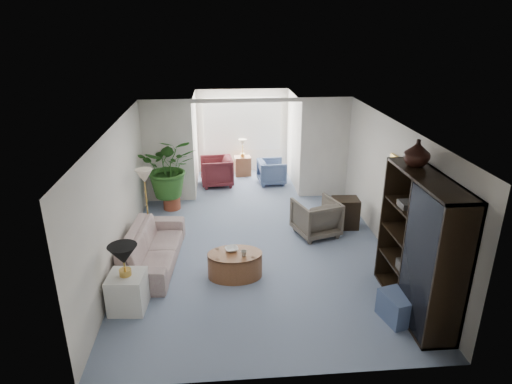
{
  "coord_description": "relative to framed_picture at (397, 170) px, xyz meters",
  "views": [
    {
      "loc": [
        -0.68,
        -7.27,
        4.19
      ],
      "look_at": [
        0.0,
        0.6,
        1.1
      ],
      "focal_mm": 30.93,
      "sensor_mm": 36.0,
      "label": 1
    }
  ],
  "objects": [
    {
      "name": "coffee_cup",
      "position": [
        -2.78,
        -0.6,
        -1.2
      ],
      "size": [
        0.12,
        0.12,
        0.1
      ],
      "primitive_type": "imported",
      "rotation": [
        0.0,
        0.0,
        0.21
      ],
      "color": "#B4AB9D",
      "rests_on": "coffee_table"
    },
    {
      "name": "sunroom_table",
      "position": [
        -2.48,
        4.88,
        -1.42
      ],
      "size": [
        0.48,
        0.39,
        0.55
      ],
      "primitive_type": "cube",
      "rotation": [
        0.0,
        0.0,
        0.08
      ],
      "color": "brown",
      "rests_on": "ground"
    },
    {
      "name": "side_table_dark",
      "position": [
        -0.49,
        1.28,
        -1.37
      ],
      "size": [
        0.56,
        0.46,
        0.65
      ],
      "primitive_type": "cube",
      "rotation": [
        0.0,
        0.0,
        -0.05
      ],
      "color": "black",
      "rests_on": "ground"
    },
    {
      "name": "window_blinds",
      "position": [
        -2.46,
        5.25,
        -0.3
      ],
      "size": [
        2.2,
        0.02,
        1.5
      ],
      "primitive_type": "cube",
      "color": "white"
    },
    {
      "name": "sunroom_chair_maroon",
      "position": [
        -3.23,
        4.13,
        -1.31
      ],
      "size": [
        0.91,
        0.89,
        0.77
      ],
      "primitive_type": "imported",
      "rotation": [
        0.0,
        0.0,
        -1.49
      ],
      "color": "maroon",
      "rests_on": "ground"
    },
    {
      "name": "floor",
      "position": [
        -2.46,
        0.1,
        -1.7
      ],
      "size": [
        6.0,
        6.0,
        0.0
      ],
      "primitive_type": "plane",
      "color": "gray",
      "rests_on": "ground"
    },
    {
      "name": "floor_lamp",
      "position": [
        -4.67,
        1.4,
        -0.45
      ],
      "size": [
        0.36,
        0.36,
        0.28
      ],
      "primitive_type": "cone",
      "color": "#FBE8C7",
      "rests_on": "ground"
    },
    {
      "name": "house_plant",
      "position": [
        -4.3,
        2.6,
        -0.66
      ],
      "size": [
        1.29,
        1.12,
        1.43
      ],
      "primitive_type": "imported",
      "color": "#2C6121",
      "rests_on": "plant_pot"
    },
    {
      "name": "end_table",
      "position": [
        -4.61,
        -1.28,
        -1.4
      ],
      "size": [
        0.58,
        0.58,
        0.59
      ],
      "primitive_type": "cube",
      "rotation": [
        0.0,
        0.0,
        -0.08
      ],
      "color": "white",
      "rests_on": "ground"
    },
    {
      "name": "shelf_clutter",
      "position": [
        -0.28,
        -1.65,
        -0.5
      ],
      "size": [
        0.3,
        1.11,
        1.06
      ],
      "color": "#3F3D3A",
      "rests_on": "entertainment_cabinet"
    },
    {
      "name": "entertainment_cabinet",
      "position": [
        -0.23,
        -1.63,
        -0.62
      ],
      "size": [
        0.52,
        1.94,
        2.16
      ],
      "primitive_type": "cube",
      "color": "black",
      "rests_on": "ground"
    },
    {
      "name": "sunroom_floor",
      "position": [
        -2.46,
        4.2,
        -1.7
      ],
      "size": [
        2.6,
        2.6,
        0.0
      ],
      "primitive_type": "plane",
      "color": "gray",
      "rests_on": "ground"
    },
    {
      "name": "window_pane",
      "position": [
        -2.46,
        5.28,
        -0.3
      ],
      "size": [
        2.2,
        0.02,
        1.5
      ],
      "primitive_type": "cube",
      "color": "white"
    },
    {
      "name": "sunroom_chair_blue",
      "position": [
        -1.73,
        4.13,
        -1.37
      ],
      "size": [
        0.78,
        0.76,
        0.66
      ],
      "primitive_type": "imported",
      "rotation": [
        0.0,
        0.0,
        1.65
      ],
      "color": "slate",
      "rests_on": "ground"
    },
    {
      "name": "plant_pot",
      "position": [
        -4.3,
        2.6,
        -1.54
      ],
      "size": [
        0.4,
        0.4,
        0.32
      ],
      "primitive_type": "cylinder",
      "color": "brown",
      "rests_on": "ground"
    },
    {
      "name": "coffee_table",
      "position": [
        -2.93,
        -0.5,
        -1.47
      ],
      "size": [
        1.13,
        1.13,
        0.45
      ],
      "primitive_type": "cylinder",
      "rotation": [
        0.0,
        0.0,
        0.21
      ],
      "color": "brown",
      "rests_on": "ground"
    },
    {
      "name": "sofa",
      "position": [
        -4.41,
        0.07,
        -1.38
      ],
      "size": [
        1.04,
        2.27,
        0.65
      ],
      "primitive_type": "imported",
      "rotation": [
        0.0,
        0.0,
        1.49
      ],
      "color": "beige",
      "rests_on": "ground"
    },
    {
      "name": "back_pier_right",
      "position": [
        -0.56,
        3.1,
        -0.45
      ],
      "size": [
        1.2,
        0.12,
        2.5
      ],
      "primitive_type": "cube",
      "color": "beige",
      "rests_on": "ground"
    },
    {
      "name": "coffee_bowl",
      "position": [
        -2.98,
        -0.4,
        -1.22
      ],
      "size": [
        0.27,
        0.27,
        0.06
      ],
      "primitive_type": "imported",
      "rotation": [
        0.0,
        0.0,
        0.21
      ],
      "color": "white",
      "rests_on": "coffee_table"
    },
    {
      "name": "back_header",
      "position": [
        -2.46,
        3.1,
        0.75
      ],
      "size": [
        2.6,
        0.12,
        0.1
      ],
      "primitive_type": "cube",
      "color": "beige",
      "rests_on": "back_pier_left"
    },
    {
      "name": "cabinet_urn",
      "position": [
        -0.23,
        -1.13,
        0.66
      ],
      "size": [
        0.39,
        0.39,
        0.4
      ],
      "primitive_type": "imported",
      "color": "black",
      "rests_on": "entertainment_cabinet"
    },
    {
      "name": "table_lamp",
      "position": [
        -4.61,
        -1.28,
        -0.76
      ],
      "size": [
        0.44,
        0.44,
        0.3
      ],
      "primitive_type": "cone",
      "color": "black",
      "rests_on": "end_table"
    },
    {
      "name": "wingback_chair",
      "position": [
        -1.19,
        0.98,
        -1.32
      ],
      "size": [
        1.04,
        1.05,
        0.77
      ],
      "primitive_type": "imported",
      "rotation": [
        0.0,
        0.0,
        3.44
      ],
      "color": "#665C50",
      "rests_on": "ground"
    },
    {
      "name": "framed_picture",
      "position": [
        0.0,
        0.0,
        0.0
      ],
      "size": [
        0.04,
        0.5,
        0.4
      ],
      "primitive_type": "cube",
      "color": "#B0A18C"
    },
    {
      "name": "back_pier_left",
      "position": [
        -4.36,
        3.1,
        -0.45
      ],
      "size": [
        1.2,
        0.12,
        2.5
      ],
      "primitive_type": "cube",
      "color": "beige",
      "rests_on": "ground"
    },
    {
      "name": "ottoman",
      "position": [
        -0.51,
        -1.89,
        -1.49
      ],
      "size": [
        0.65,
        0.65,
        0.43
      ],
      "primitive_type": "cube",
      "rotation": [
        0.0,
        0.0,
        0.25
      ],
      "color": "slate",
      "rests_on": "ground"
    }
  ]
}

